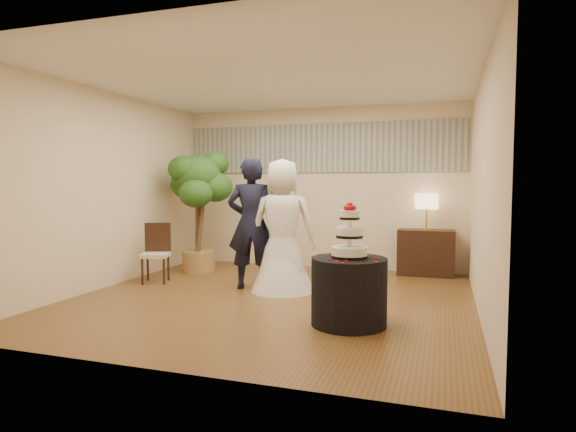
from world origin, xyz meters
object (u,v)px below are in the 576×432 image
(wedding_cake, at_px, (350,230))
(console, at_px, (426,253))
(groom, at_px, (251,223))
(bride, at_px, (283,225))
(side_chair, at_px, (155,253))
(cake_table, at_px, (349,291))
(ficus_tree, at_px, (198,210))
(table_lamp, at_px, (427,212))

(wedding_cake, height_order, console, wedding_cake)
(groom, distance_m, bride, 0.47)
(bride, distance_m, side_chair, 2.05)
(cake_table, relative_size, console, 0.90)
(wedding_cake, distance_m, console, 3.20)
(ficus_tree, bearing_deg, side_chair, -99.77)
(wedding_cake, distance_m, table_lamp, 3.13)
(groom, relative_size, wedding_cake, 3.17)
(cake_table, xyz_separation_m, console, (0.67, 3.06, 0.01))
(cake_table, xyz_separation_m, wedding_cake, (0.00, 0.00, 0.65))
(groom, bearing_deg, table_lamp, -157.73)
(console, xyz_separation_m, side_chair, (-3.83, -1.84, 0.07))
(cake_table, bearing_deg, bride, 132.25)
(wedding_cake, bearing_deg, ficus_tree, 143.27)
(groom, relative_size, bride, 1.02)
(cake_table, bearing_deg, side_chair, 158.87)
(bride, relative_size, table_lamp, 3.14)
(ficus_tree, bearing_deg, wedding_cake, -36.73)
(groom, height_order, ficus_tree, ficus_tree)
(groom, height_order, console, groom)
(groom, xyz_separation_m, wedding_cake, (1.65, -1.30, 0.08))
(groom, xyz_separation_m, side_chair, (-1.52, -0.08, -0.48))
(ficus_tree, relative_size, side_chair, 2.33)
(wedding_cake, relative_size, side_chair, 0.66)
(side_chair, bearing_deg, cake_table, -41.43)
(side_chair, bearing_deg, groom, -17.27)
(table_lamp, bearing_deg, bride, -136.13)
(console, distance_m, side_chair, 4.25)
(side_chair, bearing_deg, console, 5.33)
(wedding_cake, relative_size, table_lamp, 1.01)
(groom, height_order, side_chair, groom)
(console, bearing_deg, ficus_tree, -168.07)
(bride, height_order, cake_table, bride)
(table_lamp, bearing_deg, groom, -142.74)
(groom, bearing_deg, console, -157.73)
(bride, relative_size, cake_table, 2.29)
(console, bearing_deg, table_lamp, 0.00)
(cake_table, bearing_deg, ficus_tree, 143.27)
(cake_table, xyz_separation_m, side_chair, (-3.17, 1.22, 0.09))
(bride, xyz_separation_m, ficus_tree, (-1.82, 0.94, 0.12))
(ficus_tree, xyz_separation_m, side_chair, (-0.17, -1.01, -0.59))
(groom, bearing_deg, cake_table, 126.61)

